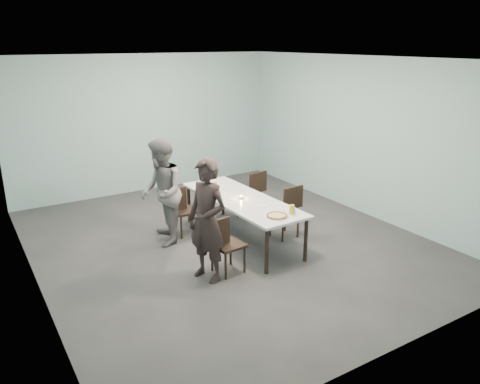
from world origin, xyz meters
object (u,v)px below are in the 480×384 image
chair_near_right (288,208)px  amber_tumbler (215,184)px  pizza (277,216)px  water_tumbler (293,211)px  tealight (241,197)px  chair_near_left (224,242)px  chair_far_left (181,208)px  beer_glass (292,210)px  diner_far (162,192)px  side_plate (263,205)px  table (242,201)px  chair_far_right (254,192)px  diner_near (207,221)px

chair_near_right → amber_tumbler: chair_near_right is taller
pizza → amber_tumbler: size_ratio=4.25×
water_tumbler → tealight: size_ratio=1.61×
chair_near_right → pizza: size_ratio=2.56×
chair_near_left → chair_far_left: 1.63m
beer_glass → chair_near_right: bearing=55.5°
chair_far_left → pizza: size_ratio=2.56×
chair_near_left → amber_tumbler: bearing=58.6°
chair_near_right → pizza: bearing=40.2°
water_tumbler → amber_tumbler: size_ratio=1.12×
diner_far → pizza: (1.16, -1.62, -0.12)m
chair_near_right → diner_far: size_ratio=0.49×
chair_near_left → chair_far_left: (0.09, 1.63, 0.00)m
chair_near_right → amber_tumbler: 1.39m
side_plate → chair_far_left: bearing=125.1°
amber_tumbler → side_plate: bearing=-83.8°
tealight → diner_far: bearing=151.8°
table → chair_near_right: (0.78, -0.26, -0.19)m
table → chair_near_left: 1.26m
chair_far_right → amber_tumbler: bearing=-8.8°
diner_far → side_plate: diner_far is taller
side_plate → tealight: 0.49m
diner_far → chair_far_right: bearing=113.7°
chair_far_left → amber_tumbler: 0.78m
diner_near → chair_far_left: bearing=148.0°
diner_near → chair_far_right: bearing=112.1°
diner_near → side_plate: diner_near is taller
chair_far_right → diner_far: bearing=-2.4°
chair_far_left → tealight: bearing=-44.7°
diner_near → amber_tumbler: size_ratio=22.01×
table → chair_far_left: 1.08m
diner_near → pizza: diner_near is taller
diner_far → beer_glass: size_ratio=11.88×
diner_far → water_tumbler: diner_far is taller
beer_glass → table: bearing=103.0°
amber_tumbler → table: bearing=-86.5°
side_plate → beer_glass: beer_glass is taller
diner_near → water_tumbler: size_ratio=19.57×
chair_near_right → table: bearing=-21.6°
chair_far_right → side_plate: size_ratio=4.83×
chair_near_left → table: bearing=40.0°
diner_near → beer_glass: size_ratio=11.74×
chair_far_right → diner_near: (-1.90, -1.71, 0.38)m
chair_far_left → chair_far_right: 1.55m
tealight → diner_near: bearing=-141.3°
pizza → tealight: tealight is taller
water_tumbler → diner_far: bearing=131.9°
table → amber_tumbler: 0.82m
tealight → chair_near_right: bearing=-17.0°
chair_near_left → diner_near: (-0.26, -0.00, 0.38)m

